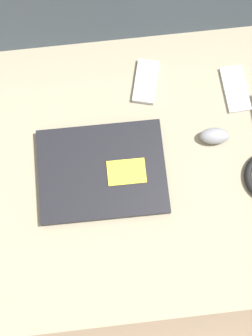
{
  "coord_description": "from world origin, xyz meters",
  "views": [
    {
      "loc": [
        -0.03,
        -0.28,
        1.23
      ],
      "look_at": [
        0.0,
        0.0,
        0.17
      ],
      "focal_mm": 50.0,
      "sensor_mm": 36.0,
      "label": 1
    }
  ],
  "objects_px": {
    "computer_mouse": "(215,136)",
    "phone_silver": "(235,89)",
    "phone_black": "(146,82)",
    "laptop": "(102,171)"
  },
  "relations": [
    {
      "from": "laptop",
      "to": "phone_black",
      "type": "xyz_separation_m",
      "value": [
        0.13,
        0.22,
        -0.0
      ]
    },
    {
      "from": "computer_mouse",
      "to": "phone_black",
      "type": "bearing_deg",
      "value": 136.98
    },
    {
      "from": "computer_mouse",
      "to": "phone_silver",
      "type": "height_order",
      "value": "computer_mouse"
    },
    {
      "from": "computer_mouse",
      "to": "phone_silver",
      "type": "relative_size",
      "value": 0.61
    },
    {
      "from": "phone_black",
      "to": "laptop",
      "type": "bearing_deg",
      "value": -106.19
    },
    {
      "from": "phone_silver",
      "to": "phone_black",
      "type": "xyz_separation_m",
      "value": [
        -0.22,
        0.04,
        0.0
      ]
    },
    {
      "from": "phone_silver",
      "to": "phone_black",
      "type": "distance_m",
      "value": 0.23
    },
    {
      "from": "computer_mouse",
      "to": "phone_silver",
      "type": "xyz_separation_m",
      "value": [
        0.07,
        0.12,
        -0.01
      ]
    },
    {
      "from": "computer_mouse",
      "to": "phone_black",
      "type": "height_order",
      "value": "computer_mouse"
    },
    {
      "from": "computer_mouse",
      "to": "phone_black",
      "type": "relative_size",
      "value": 0.6
    }
  ]
}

